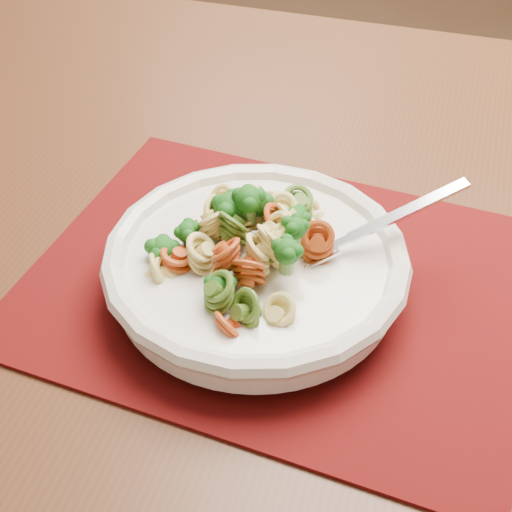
# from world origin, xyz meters

# --- Properties ---
(dining_table) EXTENTS (1.51, 1.10, 0.77)m
(dining_table) POSITION_xyz_m (-0.02, -0.65, 0.66)
(dining_table) COLOR #492614
(dining_table) RESTS_ON ground
(placemat) EXTENTS (0.50, 0.43, 0.00)m
(placemat) POSITION_xyz_m (-0.06, -0.77, 0.77)
(placemat) COLOR #540D03
(placemat) RESTS_ON dining_table
(pasta_bowl) EXTENTS (0.26, 0.26, 0.05)m
(pasta_bowl) POSITION_xyz_m (-0.08, -0.78, 0.80)
(pasta_bowl) COLOR silver
(pasta_bowl) RESTS_ON placemat
(pasta_broccoli_heap) EXTENTS (0.22, 0.22, 0.06)m
(pasta_broccoli_heap) POSITION_xyz_m (-0.08, -0.78, 0.82)
(pasta_broccoli_heap) COLOR #D5C069
(pasta_broccoli_heap) RESTS_ON pasta_bowl
(fork) EXTENTS (0.18, 0.10, 0.08)m
(fork) POSITION_xyz_m (-0.03, -0.77, 0.82)
(fork) COLOR silver
(fork) RESTS_ON pasta_bowl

